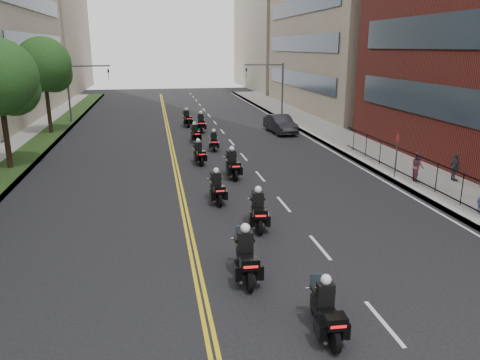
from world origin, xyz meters
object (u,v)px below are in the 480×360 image
object	(u,v)px
motorcycle_1	(326,312)
pedestrian_b	(418,166)
pedestrian_c	(455,167)
parked_sedan	(280,124)
motorcycle_4	(217,189)
motorcycle_7	(214,142)
motorcycle_9	(201,124)
motorcycle_2	(246,258)
motorcycle_5	(232,165)
motorcycle_6	(199,154)
motorcycle_3	(258,212)
motorcycle_8	(195,134)
motorcycle_10	(187,119)

from	to	relation	value
motorcycle_1	pedestrian_b	bearing A→B (deg)	54.05
pedestrian_c	parked_sedan	bearing A→B (deg)	26.14
motorcycle_4	motorcycle_7	world-z (taller)	motorcycle_4
motorcycle_4	pedestrian_c	size ratio (longest dim) A/B	1.47
motorcycle_4	motorcycle_9	size ratio (longest dim) A/B	0.91
motorcycle_2	motorcycle_5	world-z (taller)	motorcycle_2
motorcycle_2	motorcycle_6	world-z (taller)	motorcycle_2
motorcycle_6	motorcycle_3	bearing A→B (deg)	-90.64
motorcycle_1	parked_sedan	world-z (taller)	motorcycle_1
pedestrian_c	motorcycle_8	bearing A→B (deg)	51.35
motorcycle_2	pedestrian_c	size ratio (longest dim) A/B	1.62
motorcycle_1	motorcycle_9	size ratio (longest dim) A/B	0.90
motorcycle_2	motorcycle_3	distance (m)	4.42
motorcycle_4	motorcycle_8	xyz separation A→B (m)	(0.27, 14.75, -0.03)
motorcycle_9	pedestrian_c	xyz separation A→B (m)	(11.84, -18.34, 0.20)
motorcycle_2	motorcycle_4	xyz separation A→B (m)	(0.12, 7.78, -0.07)
motorcycle_8	motorcycle_10	size ratio (longest dim) A/B	0.91
motorcycle_2	motorcycle_3	size ratio (longest dim) A/B	1.05
motorcycle_2	motorcycle_4	distance (m)	7.78
motorcycle_1	motorcycle_8	xyz separation A→B (m)	(-1.03, 25.85, -0.02)
motorcycle_5	parked_sedan	xyz separation A→B (m)	(6.40, 13.34, 0.06)
motorcycle_6	motorcycle_5	bearing A→B (deg)	-74.06
motorcycle_6	pedestrian_b	distance (m)	12.93
motorcycle_2	motorcycle_6	bearing A→B (deg)	92.94
motorcycle_10	motorcycle_4	bearing A→B (deg)	-97.68
motorcycle_5	motorcycle_10	bearing A→B (deg)	91.41
motorcycle_1	parked_sedan	size ratio (longest dim) A/B	0.48
motorcycle_8	motorcycle_2	bearing A→B (deg)	-98.00
motorcycle_4	pedestrian_b	bearing A→B (deg)	4.12
motorcycle_2	pedestrian_c	world-z (taller)	motorcycle_2
motorcycle_1	motorcycle_9	xyz separation A→B (m)	(-0.10, 30.29, 0.07)
parked_sedan	pedestrian_c	distance (m)	17.42
motorcycle_10	pedestrian_c	distance (m)	24.96
motorcycle_3	motorcycle_10	world-z (taller)	motorcycle_3
motorcycle_3	motorcycle_10	distance (m)	25.85
motorcycle_7	motorcycle_9	size ratio (longest dim) A/B	0.84
parked_sedan	motorcycle_2	bearing A→B (deg)	-112.83
motorcycle_1	motorcycle_5	size ratio (longest dim) A/B	0.92
motorcycle_9	parked_sedan	xyz separation A→B (m)	(6.64, -1.72, 0.05)
parked_sedan	pedestrian_b	bearing A→B (deg)	-84.22
motorcycle_1	motorcycle_8	bearing A→B (deg)	94.73
parked_sedan	pedestrian_b	world-z (taller)	pedestrian_b
motorcycle_5	pedestrian_b	bearing A→B (deg)	-19.53
motorcycle_8	motorcycle_10	xyz separation A→B (m)	(-0.07, 7.51, 0.06)
motorcycle_9	motorcycle_3	bearing A→B (deg)	-87.09
motorcycle_8	pedestrian_c	bearing A→B (deg)	-54.43
motorcycle_7	motorcycle_10	xyz separation A→B (m)	(-1.14, 10.71, 0.08)
motorcycle_8	parked_sedan	xyz separation A→B (m)	(7.57, 2.73, 0.15)
motorcycle_3	motorcycle_7	distance (m)	15.11
motorcycle_5	parked_sedan	bearing A→B (deg)	61.86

